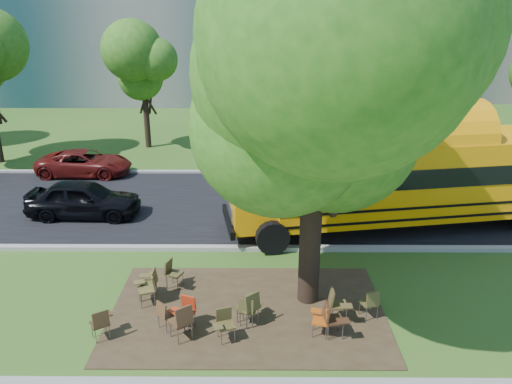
{
  "coord_description": "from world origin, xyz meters",
  "views": [
    {
      "loc": [
        1.28,
        -11.54,
        7.3
      ],
      "look_at": [
        1.19,
        3.87,
        1.69
      ],
      "focal_mm": 35.0,
      "sensor_mm": 36.0,
      "label": 1
    }
  ],
  "objects_px": {
    "chair_8": "(150,281)",
    "chair_12": "(337,302)",
    "main_tree": "(316,93)",
    "chair_11": "(250,305)",
    "bg_car_red": "(85,163)",
    "chair_0": "(101,321)",
    "chair_7": "(332,317)",
    "chair_13": "(371,301)",
    "school_bus": "(434,175)",
    "chair_2": "(183,318)",
    "chair_9": "(148,286)",
    "chair_1": "(166,312)",
    "black_car": "(84,199)",
    "chair_5": "(224,322)",
    "chair_6": "(323,317)",
    "chair_4": "(248,308)",
    "chair_3": "(185,309)"
  },
  "relations": [
    {
      "from": "chair_6",
      "to": "chair_12",
      "type": "distance_m",
      "value": 0.7
    },
    {
      "from": "chair_2",
      "to": "chair_11",
      "type": "relative_size",
      "value": 1.02
    },
    {
      "from": "chair_8",
      "to": "chair_9",
      "type": "xyz_separation_m",
      "value": [
        -0.01,
        -0.25,
        -0.01
      ]
    },
    {
      "from": "chair_7",
      "to": "chair_11",
      "type": "height_order",
      "value": "chair_11"
    },
    {
      "from": "chair_8",
      "to": "chair_12",
      "type": "height_order",
      "value": "chair_12"
    },
    {
      "from": "chair_2",
      "to": "bg_car_red",
      "type": "xyz_separation_m",
      "value": [
        -6.4,
        12.48,
        0.01
      ]
    },
    {
      "from": "chair_8",
      "to": "bg_car_red",
      "type": "distance_m",
      "value": 11.95
    },
    {
      "from": "chair_0",
      "to": "chair_6",
      "type": "relative_size",
      "value": 1.01
    },
    {
      "from": "school_bus",
      "to": "chair_2",
      "type": "bearing_deg",
      "value": -149.09
    },
    {
      "from": "chair_7",
      "to": "chair_8",
      "type": "bearing_deg",
      "value": -117.11
    },
    {
      "from": "main_tree",
      "to": "chair_12",
      "type": "relative_size",
      "value": 10.23
    },
    {
      "from": "chair_6",
      "to": "chair_7",
      "type": "height_order",
      "value": "chair_7"
    },
    {
      "from": "chair_7",
      "to": "chair_13",
      "type": "bearing_deg",
      "value": 118.7
    },
    {
      "from": "chair_7",
      "to": "chair_9",
      "type": "bearing_deg",
      "value": -114.31
    },
    {
      "from": "chair_7",
      "to": "chair_12",
      "type": "distance_m",
      "value": 0.68
    },
    {
      "from": "chair_0",
      "to": "chair_5",
      "type": "xyz_separation_m",
      "value": [
        2.88,
        0.0,
        -0.0
      ]
    },
    {
      "from": "school_bus",
      "to": "chair_6",
      "type": "distance_m",
      "value": 8.23
    },
    {
      "from": "chair_0",
      "to": "chair_4",
      "type": "xyz_separation_m",
      "value": [
        3.42,
        0.57,
        -0.01
      ]
    },
    {
      "from": "school_bus",
      "to": "chair_4",
      "type": "xyz_separation_m",
      "value": [
        -6.42,
        -6.26,
        -1.39
      ]
    },
    {
      "from": "chair_4",
      "to": "chair_9",
      "type": "relative_size",
      "value": 0.91
    },
    {
      "from": "chair_3",
      "to": "chair_4",
      "type": "distance_m",
      "value": 1.52
    },
    {
      "from": "chair_12",
      "to": "bg_car_red",
      "type": "xyz_separation_m",
      "value": [
        -10.09,
        11.72,
        0.05
      ]
    },
    {
      "from": "chair_13",
      "to": "chair_7",
      "type": "bearing_deg",
      "value": -164.5
    },
    {
      "from": "black_car",
      "to": "chair_12",
      "type": "bearing_deg",
      "value": -126.9
    },
    {
      "from": "chair_7",
      "to": "chair_12",
      "type": "bearing_deg",
      "value": 155.21
    },
    {
      "from": "chair_0",
      "to": "chair_8",
      "type": "relative_size",
      "value": 0.92
    },
    {
      "from": "main_tree",
      "to": "chair_0",
      "type": "bearing_deg",
      "value": -160.57
    },
    {
      "from": "chair_4",
      "to": "chair_8",
      "type": "height_order",
      "value": "chair_8"
    },
    {
      "from": "chair_7",
      "to": "bg_car_red",
      "type": "height_order",
      "value": "bg_car_red"
    },
    {
      "from": "chair_1",
      "to": "chair_7",
      "type": "xyz_separation_m",
      "value": [
        3.95,
        -0.28,
        0.07
      ]
    },
    {
      "from": "main_tree",
      "to": "bg_car_red",
      "type": "bearing_deg",
      "value": 131.5
    },
    {
      "from": "main_tree",
      "to": "chair_11",
      "type": "xyz_separation_m",
      "value": [
        -1.53,
        -1.15,
        -4.93
      ]
    },
    {
      "from": "chair_2",
      "to": "chair_6",
      "type": "height_order",
      "value": "chair_2"
    },
    {
      "from": "main_tree",
      "to": "chair_12",
      "type": "xyz_separation_m",
      "value": [
        0.6,
        -1.0,
        -4.96
      ]
    },
    {
      "from": "chair_3",
      "to": "bg_car_red",
      "type": "height_order",
      "value": "bg_car_red"
    },
    {
      "from": "main_tree",
      "to": "chair_8",
      "type": "bearing_deg",
      "value": 179.89
    },
    {
      "from": "chair_9",
      "to": "chair_2",
      "type": "bearing_deg",
      "value": -164.29
    },
    {
      "from": "main_tree",
      "to": "chair_5",
      "type": "xyz_separation_m",
      "value": [
        -2.12,
        -1.76,
        -5.0
      ]
    },
    {
      "from": "chair_7",
      "to": "chair_9",
      "type": "xyz_separation_m",
      "value": [
        -4.62,
        1.41,
        -0.02
      ]
    },
    {
      "from": "chair_1",
      "to": "chair_3",
      "type": "bearing_deg",
      "value": 57.52
    },
    {
      "from": "chair_1",
      "to": "chair_7",
      "type": "height_order",
      "value": "chair_7"
    },
    {
      "from": "school_bus",
      "to": "chair_2",
      "type": "distance_m",
      "value": 10.55
    },
    {
      "from": "main_tree",
      "to": "chair_11",
      "type": "height_order",
      "value": "main_tree"
    },
    {
      "from": "chair_13",
      "to": "chair_4",
      "type": "bearing_deg",
      "value": 165.61
    },
    {
      "from": "bg_car_red",
      "to": "chair_0",
      "type": "bearing_deg",
      "value": -158.95
    },
    {
      "from": "chair_13",
      "to": "black_car",
      "type": "height_order",
      "value": "black_car"
    },
    {
      "from": "chair_9",
      "to": "chair_1",
      "type": "bearing_deg",
      "value": -170.43
    },
    {
      "from": "chair_0",
      "to": "chair_7",
      "type": "height_order",
      "value": "chair_7"
    },
    {
      "from": "chair_2",
      "to": "chair_4",
      "type": "distance_m",
      "value": 1.62
    },
    {
      "from": "chair_0",
      "to": "chair_1",
      "type": "xyz_separation_m",
      "value": [
        1.45,
        0.4,
        -0.02
      ]
    }
  ]
}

